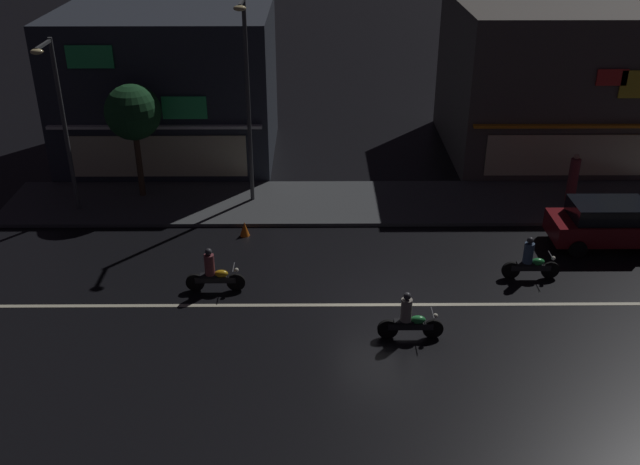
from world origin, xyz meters
TOP-DOWN VIEW (x-y plane):
  - ground_plane at (0.00, 0.00)m, footprint 140.00×140.00m
  - lane_divider_stripe at (0.00, 0.00)m, footprint 27.36×0.16m
  - sidewalk_far at (0.00, 7.47)m, footprint 28.80×4.08m
  - storefront_left_block at (-8.64, 13.32)m, footprint 9.31×7.79m
  - storefront_center_block at (8.64, 13.78)m, footprint 8.73×8.70m
  - streetlamp_west at (-11.36, 6.61)m, footprint 0.44×1.64m
  - streetlamp_mid at (-4.57, 7.48)m, footprint 0.44×1.64m
  - pedestrian_on_sidewalk at (8.22, 7.50)m, footprint 0.40×0.40m
  - street_tree at (-9.11, 8.15)m, footprint 2.19×2.19m
  - parked_car_near_kerb at (8.42, 3.91)m, footprint 4.30×1.98m
  - motorcycle_lead at (0.63, -1.73)m, footprint 1.90×0.60m
  - motorcycle_following at (4.98, 1.60)m, footprint 1.90×0.60m
  - motorcycle_opposite_lane at (-5.28, 0.90)m, footprint 1.90×0.60m
  - traffic_cone at (-4.64, 4.75)m, footprint 0.36×0.36m

SIDE VIEW (x-z plane):
  - ground_plane at x=0.00m, z-range 0.00..0.00m
  - lane_divider_stripe at x=0.00m, z-range 0.00..0.01m
  - sidewalk_far at x=0.00m, z-range 0.00..0.14m
  - traffic_cone at x=-4.64m, z-range 0.00..0.55m
  - motorcycle_lead at x=0.63m, z-range -0.13..1.39m
  - motorcycle_following at x=4.98m, z-range -0.13..1.39m
  - motorcycle_opposite_lane at x=-5.28m, z-range -0.13..1.39m
  - parked_car_near_kerb at x=8.42m, z-range 0.03..1.70m
  - pedestrian_on_sidewalk at x=8.22m, z-range 0.07..2.05m
  - storefront_left_block at x=-8.64m, z-range 0.00..6.63m
  - storefront_center_block at x=8.64m, z-range 0.00..6.84m
  - street_tree at x=-9.11m, z-range 1.31..5.92m
  - streetlamp_west at x=-11.36m, z-range 0.77..7.41m
  - streetlamp_mid at x=-4.57m, z-range 0.79..8.69m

